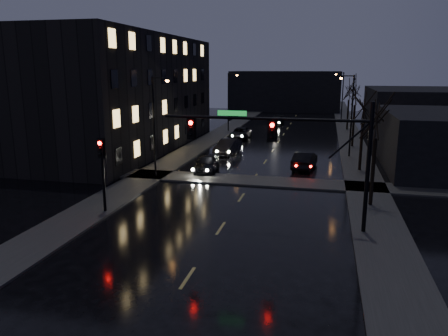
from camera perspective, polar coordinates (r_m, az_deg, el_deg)
The scene contains 23 objects.
ground at distance 17.35m, azimuth -6.89°, elevation -16.99°, with size 160.00×160.00×0.00m, color black.
sidewalk_left at distance 51.70m, azimuth -2.61°, elevation 3.37°, with size 3.00×140.00×0.12m, color #2D2D2B.
sidewalk_right at distance 49.93m, azimuth 16.55°, elevation 2.50°, with size 3.00×140.00×0.12m, color #2D2D2B.
sidewalk_cross at distance 34.10m, azimuth 3.69°, elevation -1.65°, with size 40.00×3.00×0.12m, color #2D2D2B.
apartment_block at distance 49.25m, azimuth -13.42°, elevation 9.52°, with size 12.00×30.00×12.00m, color black.
commercial_right_near at distance 41.81m, azimuth 27.06°, elevation 3.08°, with size 10.00×14.00×5.00m, color black.
commercial_right_far at distance 63.42m, azimuth 23.81°, elevation 6.74°, with size 12.00×18.00×6.00m, color black.
far_block at distance 92.57m, azimuth 8.03°, elevation 9.93°, with size 22.00×10.00×8.00m, color black.
signal_mast at distance 23.43m, azimuth 9.34°, elevation 3.52°, with size 11.11×0.41×7.00m.
signal_pole_left at distance 26.98m, azimuth -15.61°, elevation 0.43°, with size 0.35×0.41×4.53m.
tree_near at distance 28.35m, azimuth 19.44°, elevation 7.32°, with size 3.52×3.52×8.08m.
tree_mid_a at distance 38.31m, azimuth 17.85°, elevation 8.12°, with size 3.30×3.30×7.58m.
tree_mid_b at distance 50.22m, azimuth 16.86°, elevation 10.08°, with size 3.74×3.74×8.59m.
tree_far at distance 64.21m, azimuth 16.08°, elevation 10.14°, with size 3.43×3.43×7.88m.
streetlight_l_near at distance 34.79m, azimuth -8.82°, elevation 6.42°, with size 1.53×0.28×8.00m.
streetlight_l_far at distance 60.59m, azimuth 0.77°, elevation 9.28°, with size 1.53×0.28×8.00m.
streetlight_r_mid at distance 44.31m, azimuth 16.10°, elevation 7.44°, with size 1.53×0.28×8.00m.
streetlight_r_far at distance 72.22m, azimuth 15.06°, elevation 9.43°, with size 1.53×0.28×8.00m.
oncoming_car_a at distance 37.08m, azimuth -2.24°, elevation 0.67°, with size 1.81×4.49×1.53m, color black.
oncoming_car_b at distance 44.79m, azimuth 0.48°, elevation 2.80°, with size 1.60×4.58×1.51m, color black.
oncoming_car_c at distance 54.80m, azimuth 2.18°, elevation 4.57°, with size 2.24×4.85×1.35m, color black.
oncoming_car_d at distance 68.62m, azimuth 6.90°, elevation 6.17°, with size 1.87×4.61×1.34m, color black.
lead_car at distance 38.86m, azimuth 10.49°, elevation 1.02°, with size 1.59×4.57×1.51m, color black.
Camera 1 is at (5.31, -14.08, 8.62)m, focal length 35.00 mm.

